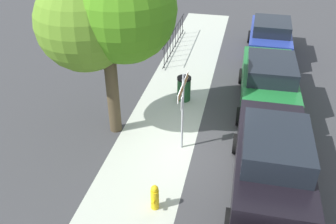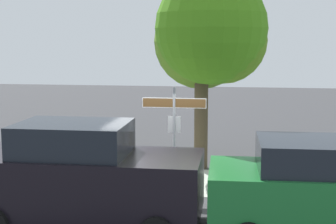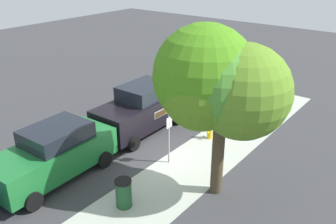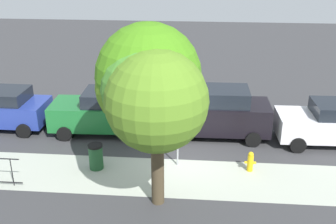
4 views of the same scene
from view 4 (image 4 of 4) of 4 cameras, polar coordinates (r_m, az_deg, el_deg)
The scene contains 10 objects.
ground_plane at distance 15.85m, azimuth 2.23°, elevation -6.76°, with size 60.00×60.00×0.00m, color #38383A.
sidewalk_strip at distance 14.95m, azimuth -5.79°, elevation -8.85°, with size 24.00×2.60×0.00m, color #AAAFA1.
street_sign at distance 14.67m, azimuth 1.41°, elevation -1.22°, with size 1.62×0.07×2.67m.
shade_tree at distance 11.72m, azimuth -2.80°, elevation 3.55°, with size 3.41×4.18×5.75m.
car_white at distance 18.07m, azimuth 22.15°, elevation -1.43°, with size 4.43×2.20×1.81m.
car_black at distance 17.44m, azimuth 6.76°, elevation -0.11°, with size 4.67×2.14×2.17m.
car_green at distance 17.90m, azimuth -8.78°, elevation 0.07°, with size 4.68×2.26×1.95m.
car_blue at distance 19.68m, azimuth -22.44°, elevation 0.48°, with size 4.21×2.16×1.81m.
fire_hydrant at distance 15.25m, azimuth 11.55°, elevation -6.87°, with size 0.42×0.22×0.78m.
trash_bin at distance 15.29m, azimuth -10.15°, elevation -6.20°, with size 0.55×0.55×0.98m.
Camera 4 is at (-0.55, 13.78, 7.82)m, focal length 43.17 mm.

